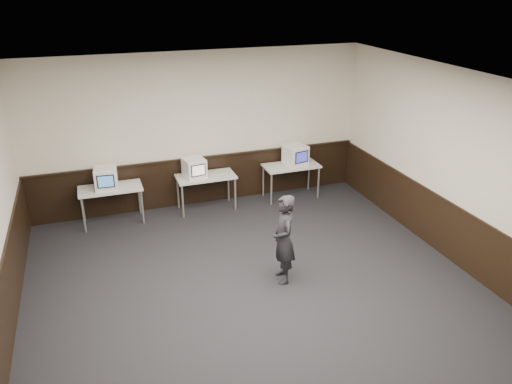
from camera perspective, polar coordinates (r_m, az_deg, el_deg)
floor at (r=7.59m, az=1.17°, el=-13.02°), size 8.00×8.00×0.00m
ceiling at (r=6.24m, az=1.42°, el=11.32°), size 8.00×8.00×0.00m
back_wall at (r=10.36m, az=-6.49°, el=7.01°), size 7.00×0.00×7.00m
right_wall at (r=8.54m, az=23.88°, el=1.45°), size 0.00×8.00×8.00m
wainscot_back at (r=10.71m, az=-6.20°, el=1.33°), size 6.98×0.04×1.00m
wainscot_left at (r=7.11m, az=-27.03°, el=-13.90°), size 0.04×7.98×1.00m
wainscot_right at (r=8.97m, az=22.64°, el=-5.09°), size 0.04×7.98×1.00m
wainscot_rail at (r=10.50m, az=-6.30°, el=3.92°), size 6.98×0.06×0.04m
desk_left at (r=10.07m, az=-16.29°, el=0.12°), size 1.20×0.60×0.75m
desk_center at (r=10.30m, az=-5.75°, el=1.50°), size 1.20×0.60×0.75m
desk_right at (r=10.85m, az=4.04°, el=2.74°), size 1.20×0.60×0.75m
emac_left at (r=9.94m, az=-16.78°, el=1.52°), size 0.46×0.49×0.43m
emac_center at (r=10.14m, az=-7.06°, el=2.74°), size 0.47×0.49×0.40m
emac_right at (r=10.79m, az=4.54°, el=4.24°), size 0.52×0.53×0.43m
person at (r=7.83m, az=3.19°, el=-5.42°), size 0.42×0.58×1.47m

